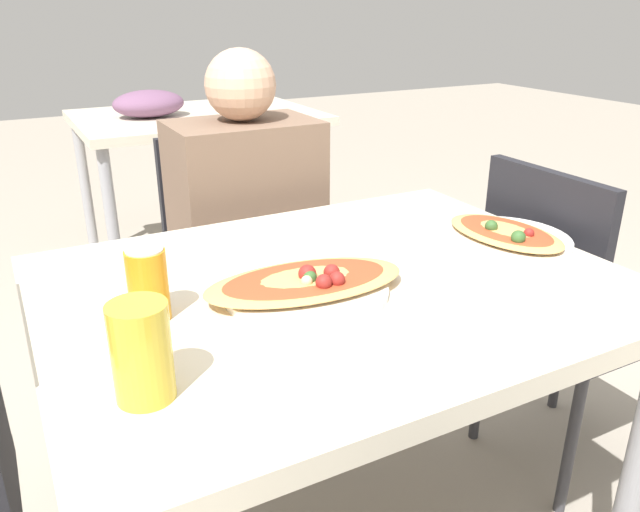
# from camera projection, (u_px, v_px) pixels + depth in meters

# --- Properties ---
(dining_table) EXTENTS (1.08, 0.84, 0.76)m
(dining_table) POSITION_uv_depth(u_px,v_px,m) (336.00, 319.00, 1.22)
(dining_table) COLOR beige
(dining_table) RESTS_ON ground_plane
(chair_far_seated) EXTENTS (0.40, 0.40, 0.89)m
(chair_far_seated) POSITION_uv_depth(u_px,v_px,m) (237.00, 262.00, 1.92)
(chair_far_seated) COLOR black
(chair_far_seated) RESTS_ON ground_plane
(chair_side_right) EXTENTS (0.40, 0.40, 0.89)m
(chair_side_right) POSITION_uv_depth(u_px,v_px,m) (563.00, 306.00, 1.65)
(chair_side_right) COLOR black
(chair_side_right) RESTS_ON ground_plane
(person_seated) EXTENTS (0.40, 0.29, 1.14)m
(person_seated) POSITION_uv_depth(u_px,v_px,m) (249.00, 220.00, 1.77)
(person_seated) COLOR #2D2D38
(person_seated) RESTS_ON ground_plane
(pizza_main) EXTENTS (0.39, 0.30, 0.06)m
(pizza_main) POSITION_uv_depth(u_px,v_px,m) (306.00, 284.00, 1.12)
(pizza_main) COLOR white
(pizza_main) RESTS_ON dining_table
(soda_can) EXTENTS (0.07, 0.07, 0.12)m
(soda_can) POSITION_uv_depth(u_px,v_px,m) (148.00, 285.00, 1.02)
(soda_can) COLOR orange
(soda_can) RESTS_ON dining_table
(drink_glass) EXTENTS (0.08, 0.08, 0.14)m
(drink_glass) POSITION_uv_depth(u_px,v_px,m) (142.00, 352.00, 0.81)
(drink_glass) COLOR gold
(drink_glass) RESTS_ON dining_table
(pizza_second) EXTENTS (0.29, 0.30, 0.05)m
(pizza_second) POSITION_uv_depth(u_px,v_px,m) (505.00, 236.00, 1.36)
(pizza_second) COLOR white
(pizza_second) RESTS_ON dining_table
(background_table) EXTENTS (1.10, 0.80, 0.88)m
(background_table) POSITION_uv_depth(u_px,v_px,m) (189.00, 126.00, 2.95)
(background_table) COLOR beige
(background_table) RESTS_ON ground_plane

